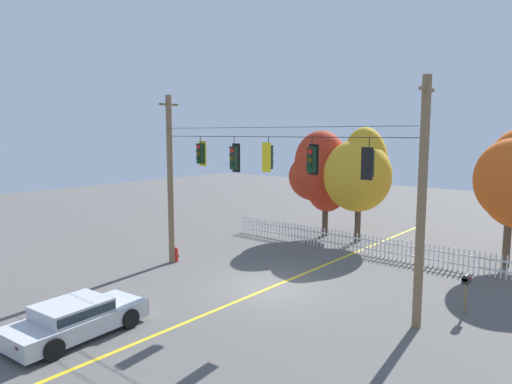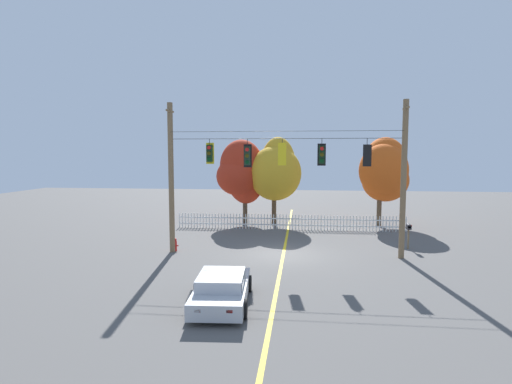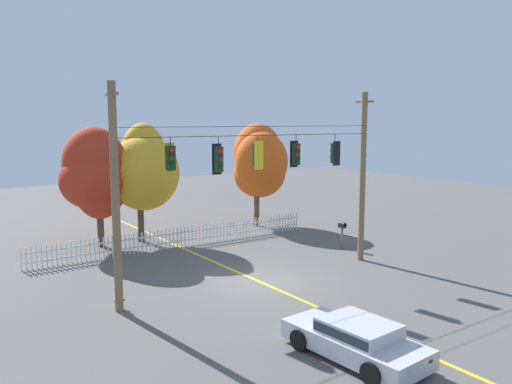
# 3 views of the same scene
# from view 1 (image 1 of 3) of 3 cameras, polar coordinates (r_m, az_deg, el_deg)

# --- Properties ---
(ground) EXTENTS (80.00, 80.00, 0.00)m
(ground) POSITION_cam_1_polar(r_m,az_deg,el_deg) (19.74, 1.67, -11.63)
(ground) COLOR #565451
(lane_centerline_stripe) EXTENTS (0.16, 36.00, 0.01)m
(lane_centerline_stripe) POSITION_cam_1_polar(r_m,az_deg,el_deg) (19.73, 1.67, -11.62)
(lane_centerline_stripe) COLOR gold
(lane_centerline_stripe) RESTS_ON ground
(signal_support_span) EXTENTS (12.59, 1.10, 8.17)m
(signal_support_span) POSITION_cam_1_polar(r_m,az_deg,el_deg) (18.81, 1.72, 0.45)
(signal_support_span) COLOR brown
(signal_support_span) RESTS_ON ground
(traffic_signal_westbound_side) EXTENTS (0.43, 0.38, 1.34)m
(traffic_signal_westbound_side) POSITION_cam_1_polar(r_m,az_deg,el_deg) (21.39, -6.76, 4.70)
(traffic_signal_westbound_side) COLOR black
(traffic_signal_eastbound_side) EXTENTS (0.43, 0.38, 1.52)m
(traffic_signal_eastbound_side) POSITION_cam_1_polar(r_m,az_deg,el_deg) (19.96, -2.66, 4.19)
(traffic_signal_eastbound_side) COLOR black
(traffic_signal_northbound_primary) EXTENTS (0.43, 0.38, 1.40)m
(traffic_signal_northbound_primary) POSITION_cam_1_polar(r_m,az_deg,el_deg) (18.75, 1.50, 4.29)
(traffic_signal_northbound_primary) COLOR black
(traffic_signal_southbound_primary) EXTENTS (0.43, 0.38, 1.42)m
(traffic_signal_southbound_primary) POSITION_cam_1_polar(r_m,az_deg,el_deg) (17.57, 6.84, 3.95)
(traffic_signal_southbound_primary) COLOR black
(traffic_signal_northbound_secondary) EXTENTS (0.43, 0.38, 1.44)m
(traffic_signal_northbound_secondary) POSITION_cam_1_polar(r_m,az_deg,el_deg) (16.43, 13.58, 3.43)
(traffic_signal_northbound_secondary) COLOR black
(white_picket_fence) EXTENTS (16.29, 0.06, 1.08)m
(white_picket_fence) POSITION_cam_1_polar(r_m,az_deg,el_deg) (25.66, 12.25, -6.09)
(white_picket_fence) COLOR white
(white_picket_fence) RESTS_ON ground
(autumn_maple_near_fence) EXTENTS (3.77, 3.35, 6.52)m
(autumn_maple_near_fence) POSITION_cam_1_polar(r_m,az_deg,el_deg) (29.02, 7.98, 2.48)
(autumn_maple_near_fence) COLOR #473828
(autumn_maple_near_fence) RESTS_ON ground
(autumn_maple_mid) EXTENTS (3.99, 3.49, 6.72)m
(autumn_maple_mid) POSITION_cam_1_polar(r_m,az_deg,el_deg) (27.56, 12.52, 2.36)
(autumn_maple_mid) COLOR #473828
(autumn_maple_mid) RESTS_ON ground
(parked_car) EXTENTS (2.23, 4.47, 1.15)m
(parked_car) POSITION_cam_1_polar(r_m,az_deg,el_deg) (16.23, -21.18, -14.11)
(parked_car) COLOR #B7BABF
(parked_car) RESTS_ON ground
(fire_hydrant) EXTENTS (0.38, 0.22, 0.74)m
(fire_hydrant) POSITION_cam_1_polar(r_m,az_deg,el_deg) (23.80, -9.73, -7.52)
(fire_hydrant) COLOR red
(fire_hydrant) RESTS_ON ground
(roadside_mailbox) EXTENTS (0.25, 0.44, 1.44)m
(roadside_mailbox) POSITION_cam_1_polar(r_m,az_deg,el_deg) (18.29, 24.29, -9.94)
(roadside_mailbox) COLOR brown
(roadside_mailbox) RESTS_ON ground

